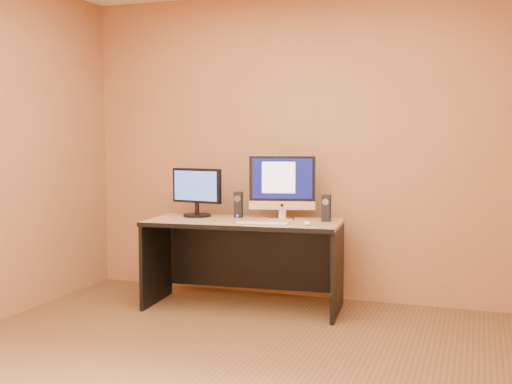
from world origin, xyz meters
TOP-DOWN VIEW (x-y plane):
  - floor at (0.00, 0.00)m, footprint 4.00×4.00m
  - walls at (0.00, 0.00)m, footprint 4.00×4.00m
  - desk at (-0.39, 1.46)m, footprint 1.59×0.81m
  - imac at (-0.13, 1.68)m, footprint 0.58×0.33m
  - second_monitor at (-0.85, 1.57)m, footprint 0.49×0.29m
  - speaker_left at (-0.50, 1.64)m, footprint 0.08×0.08m
  - speaker_right at (0.25, 1.62)m, footprint 0.07×0.07m
  - keyboard at (-0.17, 1.28)m, footprint 0.42×0.16m
  - mouse at (0.17, 1.36)m, footprint 0.08×0.11m
  - cable_a at (-0.04, 1.70)m, footprint 0.06×0.21m
  - cable_b at (-0.21, 1.76)m, footprint 0.07×0.16m

SIDE VIEW (x-z plane):
  - floor at x=0.00m, z-range 0.00..0.00m
  - desk at x=-0.39m, z-range 0.00..0.71m
  - cable_a at x=-0.04m, z-range 0.71..0.72m
  - cable_b at x=-0.21m, z-range 0.71..0.72m
  - keyboard at x=-0.17m, z-range 0.71..0.73m
  - mouse at x=0.17m, z-range 0.71..0.75m
  - speaker_left at x=-0.50m, z-range 0.71..0.92m
  - speaker_right at x=0.25m, z-range 0.71..0.92m
  - second_monitor at x=-0.85m, z-range 0.71..1.12m
  - imac at x=-0.13m, z-range 0.71..1.24m
  - walls at x=0.00m, z-range 0.00..2.60m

